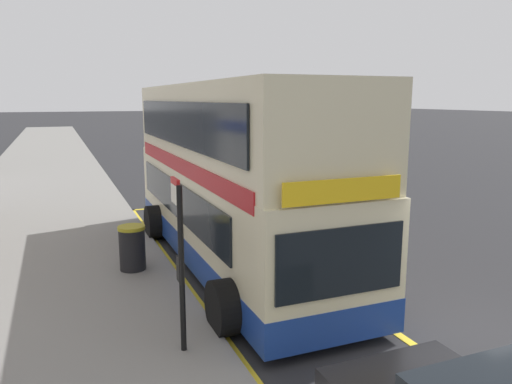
{
  "coord_description": "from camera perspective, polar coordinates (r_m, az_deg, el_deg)",
  "views": [
    {
      "loc": [
        -6.38,
        -5.54,
        4.07
      ],
      "look_at": [
        -1.16,
        7.26,
        1.43
      ],
      "focal_mm": 34.48,
      "sensor_mm": 36.0,
      "label": 1
    }
  ],
  "objects": [
    {
      "name": "double_decker_bus",
      "position": [
        12.08,
        -2.92,
        1.23
      ],
      "size": [
        3.28,
        10.2,
        4.4
      ],
      "color": "beige",
      "rests_on": "ground"
    },
    {
      "name": "parked_car_grey_distant",
      "position": [
        42.24,
        -6.88,
        6.28
      ],
      "size": [
        2.09,
        4.2,
        1.62
      ],
      "rotation": [
        0.0,
        0.0,
        0.04
      ],
      "color": "slate",
      "rests_on": "ground"
    },
    {
      "name": "parked_car_grey_behind",
      "position": [
        47.55,
        -8.61,
        6.73
      ],
      "size": [
        2.09,
        4.2,
        1.62
      ],
      "rotation": [
        0.0,
        0.0,
        0.04
      ],
      "color": "slate",
      "rests_on": "ground"
    },
    {
      "name": "parked_car_navy_across",
      "position": [
        26.97,
        2.98,
        3.82
      ],
      "size": [
        2.09,
        4.2,
        1.62
      ],
      "rotation": [
        0.0,
        0.0,
        3.13
      ],
      "color": "navy",
      "rests_on": "ground"
    },
    {
      "name": "bus_bay_markings",
      "position": [
        12.84,
        -3.42,
        -7.67
      ],
      "size": [
        3.02,
        13.35,
        0.01
      ],
      "color": "yellow",
      "rests_on": "ground"
    },
    {
      "name": "pavement_near",
      "position": [
        37.76,
        -23.07,
        3.85
      ],
      "size": [
        6.0,
        76.0,
        0.14
      ],
      "primitive_type": "cube",
      "color": "gray",
      "rests_on": "ground"
    },
    {
      "name": "litter_bin",
      "position": [
        11.82,
        -14.17,
        -6.27
      ],
      "size": [
        0.62,
        0.62,
        1.04
      ],
      "color": "black",
      "rests_on": "pavement_near"
    },
    {
      "name": "bus_stop_sign",
      "position": [
        7.73,
        -8.82,
        -6.87
      ],
      "size": [
        0.09,
        0.51,
        2.73
      ],
      "color": "black",
      "rests_on": "pavement_near"
    },
    {
      "name": "ground_plane",
      "position": [
        38.29,
        -12.52,
        4.44
      ],
      "size": [
        260.0,
        260.0,
        0.0
      ],
      "primitive_type": "plane",
      "color": "#28282B"
    }
  ]
}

